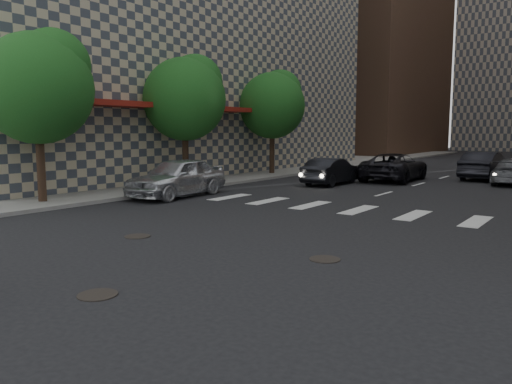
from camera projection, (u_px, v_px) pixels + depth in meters
ground at (156, 256)px, 11.46m from camera, size 160.00×160.00×0.00m
sidewalk_left at (222, 170)px, 35.96m from camera, size 13.00×80.00×0.15m
tree_a at (41, 83)px, 18.88m from camera, size 4.20×4.20×6.60m
tree_b at (187, 95)px, 25.34m from camera, size 4.20×4.20×6.60m
tree_c at (274, 103)px, 31.79m from camera, size 4.20×4.20×6.60m
manhole_a at (98, 295)px, 8.74m from camera, size 0.70×0.70×0.02m
manhole_b at (138, 236)px, 13.58m from camera, size 0.70×0.70×0.02m
manhole_c at (325, 259)px, 11.16m from camera, size 0.70×0.70×0.02m
silver_sedan at (177, 177)px, 21.72m from camera, size 2.41×5.20×1.72m
traffic_car_a at (331, 171)px, 26.68m from camera, size 1.58×4.34×1.42m
traffic_car_c at (395, 167)px, 28.65m from camera, size 2.86×5.78×1.58m
traffic_car_e at (484, 166)px, 29.43m from camera, size 1.93×5.05×1.64m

